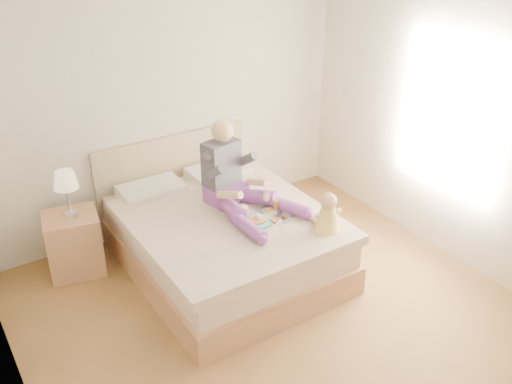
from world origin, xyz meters
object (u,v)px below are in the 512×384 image
bed (220,235)px  nightstand (74,243)px  baby (327,215)px  adult (235,182)px  tray (265,217)px

bed → nightstand: size_ratio=3.65×
bed → baby: (0.60, -0.84, 0.44)m
bed → adult: size_ratio=2.06×
tray → baby: bearing=-58.4°
tray → nightstand: bearing=136.9°
nightstand → tray: bearing=-24.3°
adult → baby: bearing=-72.7°
nightstand → bed: bearing=-16.6°
nightstand → tray: size_ratio=1.29×
baby → nightstand: bearing=148.5°
baby → adult: bearing=126.3°
tray → adult: bearing=95.6°
adult → tray: 0.44m
bed → adult: adult is taller
bed → adult: 0.56m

